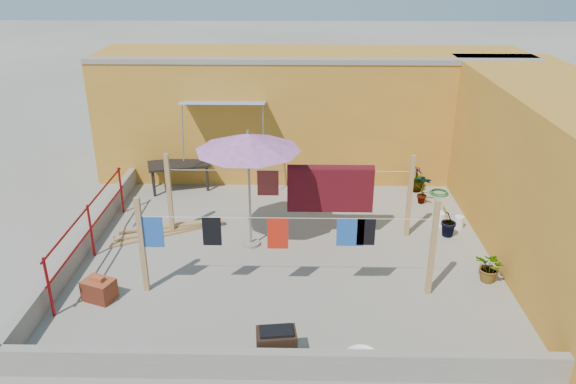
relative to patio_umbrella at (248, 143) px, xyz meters
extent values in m
plane|color=#9E998E|center=(0.77, -0.29, -2.21)|extent=(80.00, 80.00, 0.00)
cube|color=#BD7E29|center=(1.27, 4.41, -0.61)|extent=(11.00, 2.40, 3.20)
cube|color=gray|center=(1.27, 3.36, 0.94)|extent=(11.00, 0.35, 0.12)
cube|color=#2D51B2|center=(-0.83, 2.86, 0.04)|extent=(2.00, 0.79, 0.22)
cylinder|color=gray|center=(-1.78, 2.49, -0.61)|extent=(0.03, 0.30, 1.28)
cylinder|color=gray|center=(0.12, 2.49, -0.61)|extent=(0.03, 0.30, 1.28)
cube|color=#BD7E29|center=(5.97, -0.29, -0.61)|extent=(2.40, 9.00, 3.20)
cube|color=gray|center=(0.77, -3.87, -1.99)|extent=(8.30, 0.16, 0.44)
cube|color=gray|center=(-3.31, -0.29, -1.99)|extent=(0.16, 7.30, 0.44)
cylinder|color=maroon|center=(-3.08, -2.49, -1.66)|extent=(0.05, 0.05, 1.10)
cylinder|color=maroon|center=(-3.08, -0.49, -1.66)|extent=(0.05, 0.05, 1.10)
cylinder|color=maroon|center=(-3.08, 1.51, -1.66)|extent=(0.05, 0.05, 1.10)
cylinder|color=maroon|center=(-3.08, -0.49, -1.16)|extent=(0.04, 4.20, 0.04)
cylinder|color=maroon|center=(-3.08, -0.49, -1.61)|extent=(0.04, 4.20, 0.04)
cube|color=tan|center=(-1.73, -1.69, -1.31)|extent=(0.09, 0.09, 1.80)
cube|color=tan|center=(3.27, -1.69, -1.31)|extent=(0.09, 0.09, 1.80)
cube|color=tan|center=(3.27, 0.51, -1.31)|extent=(0.09, 0.09, 1.80)
cube|color=tan|center=(-1.73, 0.51, -1.31)|extent=(0.09, 0.09, 1.80)
cylinder|color=silver|center=(0.77, -1.69, -0.76)|extent=(5.00, 0.01, 0.01)
cylinder|color=silver|center=(0.77, 0.51, -0.76)|extent=(5.00, 0.01, 0.01)
cube|color=#460B13|center=(1.62, 0.51, -1.17)|extent=(1.77, 0.22, 0.93)
cube|color=black|center=(2.26, 0.51, -1.05)|extent=(0.37, 0.02, 0.59)
cube|color=maroon|center=(0.34, 0.51, -1.04)|extent=(0.44, 0.02, 0.55)
cube|color=#1E4EA7|center=(-1.53, -1.69, -1.05)|extent=(0.38, 0.02, 0.58)
cube|color=black|center=(-0.50, -1.69, -1.03)|extent=(0.32, 0.02, 0.53)
cube|color=red|center=(0.62, -1.69, -1.05)|extent=(0.36, 0.02, 0.58)
cube|color=#1E4EA7|center=(1.85, -1.69, -1.02)|extent=(0.47, 0.02, 0.52)
cube|color=black|center=(2.12, -1.69, -1.01)|extent=(0.31, 0.02, 0.50)
cylinder|color=gray|center=(0.00, 0.00, -2.18)|extent=(0.37, 0.37, 0.06)
cylinder|color=gray|center=(0.00, 0.00, -1.04)|extent=(0.04, 0.04, 2.35)
cone|color=#CE6FBE|center=(0.00, 0.00, 0.02)|extent=(2.52, 2.52, 0.33)
cylinder|color=gray|center=(0.00, 0.00, 0.20)|extent=(0.04, 0.04, 0.10)
cube|color=black|center=(-2.03, 2.91, -1.54)|extent=(1.65, 1.14, 0.06)
cube|color=black|center=(-2.57, 2.43, -1.88)|extent=(0.06, 0.06, 0.66)
cube|color=black|center=(-2.74, 3.01, -1.88)|extent=(0.06, 0.06, 0.66)
cube|color=black|center=(-1.32, 2.81, -1.88)|extent=(0.06, 0.06, 0.66)
cube|color=black|center=(-1.49, 3.38, -1.88)|extent=(0.06, 0.06, 0.66)
cube|color=#A64126|center=(-2.47, -2.00, -2.02)|extent=(0.61, 0.54, 0.37)
cube|color=#A55027|center=(-2.47, -2.00, -1.80)|extent=(0.26, 0.19, 0.07)
cube|color=tan|center=(-1.92, 0.37, -2.19)|extent=(2.03, 1.18, 0.04)
cube|color=tan|center=(-1.84, 0.49, -2.14)|extent=(2.10, 1.01, 0.04)
cube|color=tan|center=(-1.76, 0.61, -2.09)|extent=(2.18, 0.72, 0.04)
cube|color=black|center=(0.67, -3.49, -1.97)|extent=(0.63, 0.46, 0.49)
cube|color=black|center=(0.67, -3.49, -1.71)|extent=(0.52, 0.35, 0.04)
cylinder|color=white|center=(1.93, -3.49, -2.18)|extent=(0.50, 0.50, 0.06)
torus|color=white|center=(1.93, -3.49, -2.15)|extent=(0.53, 0.53, 0.05)
cylinder|color=white|center=(4.47, 0.87, -2.08)|extent=(0.20, 0.20, 0.27)
cylinder|color=white|center=(4.47, 0.87, -1.92)|extent=(0.05, 0.05, 0.05)
cylinder|color=white|center=(4.10, 0.98, -2.06)|extent=(0.22, 0.22, 0.30)
cylinder|color=white|center=(4.10, 0.98, -1.89)|extent=(0.06, 0.06, 0.05)
torus|color=#176924|center=(4.47, 2.74, -2.19)|extent=(0.47, 0.47, 0.03)
torus|color=#176924|center=(4.47, 2.74, -2.16)|extent=(0.40, 0.40, 0.03)
imported|color=#18551A|center=(1.48, 2.32, -1.84)|extent=(0.87, 0.83, 0.75)
imported|color=#18551A|center=(3.92, 2.91, -1.87)|extent=(0.38, 0.38, 0.67)
imported|color=#18551A|center=(3.93, 2.16, -1.84)|extent=(0.47, 0.40, 0.74)
imported|color=#18551A|center=(4.11, 0.46, -1.85)|extent=(0.51, 0.51, 0.73)
imported|color=#18551A|center=(4.47, -1.28, -1.92)|extent=(0.69, 0.69, 0.58)
camera|label=1|loc=(0.97, -10.16, 3.38)|focal=35.00mm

